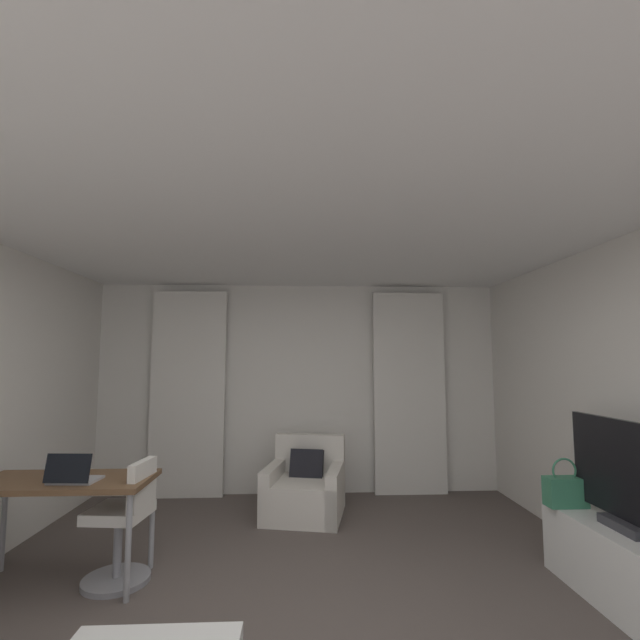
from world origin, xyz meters
TOP-DOWN VIEW (x-y plane):
  - wall_window at (0.00, 3.03)m, footprint 5.12×0.06m
  - ceiling at (0.00, 0.00)m, footprint 5.12×6.12m
  - curtain_left_panel at (-1.38, 2.90)m, footprint 0.90×0.06m
  - curtain_right_panel at (1.38, 2.90)m, footprint 0.90×0.06m
  - armchair at (0.06, 2.23)m, footprint 0.93×0.96m
  - desk at (-1.75, 0.82)m, footprint 1.25×0.60m
  - desk_chair at (-1.32, 0.84)m, footprint 0.48×0.48m
  - laptop at (-1.64, 0.71)m, footprint 0.34×0.27m
  - tv_console at (2.18, 0.34)m, footprint 0.47×1.22m
  - tv_flatscreen at (2.18, 0.30)m, footprint 0.20×1.05m
  - handbag_primary at (2.06, 0.80)m, footprint 0.30×0.14m

SIDE VIEW (x-z plane):
  - tv_console at x=2.18m, z-range 0.00..0.51m
  - armchair at x=0.06m, z-range -0.14..0.66m
  - desk_chair at x=-1.32m, z-range -0.05..0.83m
  - handbag_primary at x=2.06m, z-range 0.44..0.81m
  - desk at x=-1.75m, z-range 0.31..1.06m
  - laptop at x=-1.64m, z-range 0.69..0.91m
  - tv_flatscreen at x=2.18m, z-range 0.49..1.21m
  - curtain_left_panel at x=-1.38m, z-range 0.00..2.50m
  - curtain_right_panel at x=1.38m, z-range 0.00..2.50m
  - wall_window at x=0.00m, z-range 0.00..2.60m
  - ceiling at x=0.00m, z-range 2.60..2.66m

